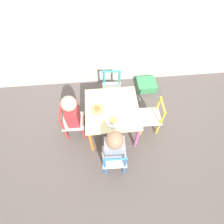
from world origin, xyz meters
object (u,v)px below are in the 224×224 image
at_px(child_left, 74,114).
at_px(plate_left, 97,109).
at_px(storage_bin, 146,85).
at_px(chair_red, 72,122).
at_px(chair_yellow, 152,117).
at_px(chair_teal, 112,89).
at_px(child_front, 114,147).
at_px(chair_blue, 114,159).
at_px(kids_table, 112,112).
at_px(plate_front, 113,121).

distance_m(child_left, plate_left, 0.28).
bearing_deg(storage_bin, chair_red, -148.33).
height_order(chair_yellow, chair_teal, same).
xyz_separation_m(chair_red, storage_bin, (1.11, 0.68, -0.19)).
height_order(child_left, child_front, child_front).
relative_size(chair_red, plate_left, 3.25).
bearing_deg(child_left, plate_left, -90.66).
bearing_deg(chair_red, chair_blue, -135.53).
xyz_separation_m(kids_table, child_left, (-0.44, 0.01, 0.01)).
relative_size(kids_table, storage_bin, 2.10).
relative_size(chair_red, child_front, 0.68).
bearing_deg(chair_teal, child_left, -129.74).
distance_m(chair_blue, chair_yellow, 0.72).
bearing_deg(chair_blue, child_front, -90.00).
relative_size(chair_teal, child_front, 0.68).
relative_size(chair_blue, child_left, 0.71).
xyz_separation_m(chair_blue, storage_bin, (0.63, 1.20, -0.19)).
distance_m(plate_front, storage_bin, 1.14).
height_order(chair_blue, chair_yellow, same).
bearing_deg(chair_yellow, chair_blue, -45.53).
bearing_deg(plate_front, chair_red, 160.74).
relative_size(chair_red, child_left, 0.71).
bearing_deg(plate_front, chair_teal, 86.41).
xyz_separation_m(chair_red, chair_teal, (0.55, 0.49, 0.00)).
bearing_deg(chair_red, child_front, -131.85).
bearing_deg(storage_bin, plate_left, -138.06).
bearing_deg(chair_yellow, plate_front, -71.63).
bearing_deg(chair_blue, storage_bin, -115.42).
xyz_separation_m(chair_red, chair_blue, (0.48, -0.51, 0.00)).
distance_m(kids_table, chair_blue, 0.53).
xyz_separation_m(chair_yellow, plate_front, (-0.50, -0.16, 0.25)).
relative_size(child_front, plate_front, 4.20).
xyz_separation_m(chair_yellow, chair_teal, (-0.46, 0.51, 0.00)).
relative_size(kids_table, plate_front, 3.43).
xyz_separation_m(child_front, plate_left, (-0.15, 0.44, 0.05)).
relative_size(plate_left, plate_front, 0.88).
relative_size(chair_teal, child_left, 0.71).
bearing_deg(plate_left, plate_front, -45.00).
bearing_deg(chair_yellow, chair_teal, -136.84).
bearing_deg(storage_bin, kids_table, -131.14).
bearing_deg(chair_yellow, kids_table, -90.00).
distance_m(chair_teal, plate_front, 0.72).
bearing_deg(chair_teal, child_front, -88.78).
bearing_deg(chair_blue, chair_red, -44.47).
distance_m(chair_blue, child_front, 0.21).
xyz_separation_m(chair_blue, chair_yellow, (0.52, 0.49, 0.00)).
height_order(chair_blue, plate_left, plate_left).
height_order(kids_table, child_left, child_left).
bearing_deg(chair_red, plate_left, -90.54).
height_order(chair_red, plate_left, plate_left).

